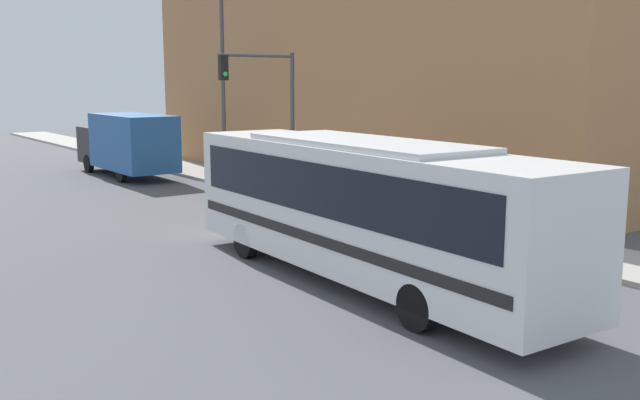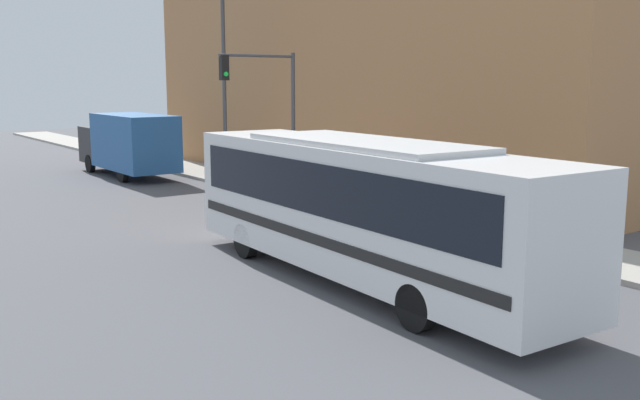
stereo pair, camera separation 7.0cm
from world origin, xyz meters
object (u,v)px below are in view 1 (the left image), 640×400
delivery_truck (127,143)px  street_lamp (217,73)px  traffic_light_pole (268,99)px  parking_meter (337,183)px  pedestrian_near_corner (395,186)px  city_bus (362,202)px  fire_hydrant (499,229)px

delivery_truck → street_lamp: 6.18m
traffic_light_pole → parking_meter: 4.37m
traffic_light_pole → pedestrian_near_corner: (1.58, -5.44, -2.83)m
pedestrian_near_corner → city_bus: bearing=-137.7°
city_bus → traffic_light_pole: size_ratio=2.10×
city_bus → street_lamp: (5.21, 16.53, 3.07)m
fire_hydrant → parking_meter: (0.00, 7.36, 0.44)m
pedestrian_near_corner → fire_hydrant: bearing=-97.3°
fire_hydrant → street_lamp: bearing=90.1°
delivery_truck → fire_hydrant: size_ratio=9.71×
city_bus → pedestrian_near_corner: size_ratio=6.25×
city_bus → pedestrian_near_corner: (5.88, 5.36, -0.79)m
city_bus → street_lamp: 17.60m
fire_hydrant → parking_meter: size_ratio=0.64×
city_bus → delivery_truck: size_ratio=1.52×
parking_meter → street_lamp: 9.67m
delivery_truck → street_lamp: size_ratio=0.93×
city_bus → pedestrian_near_corner: bearing=44.6°
city_bus → parking_meter: (5.24, 7.72, -0.91)m
city_bus → parking_meter: city_bus is taller
delivery_truck → traffic_light_pole: (1.70, -10.24, 2.28)m
street_lamp → traffic_light_pole: bearing=-99.1°
traffic_light_pole → pedestrian_near_corner: traffic_light_pole is taller
delivery_truck → pedestrian_near_corner: size_ratio=4.11×
fire_hydrant → pedestrian_near_corner: size_ratio=0.42×
fire_hydrant → city_bus: bearing=-176.1°
parking_meter → city_bus: bearing=-124.2°
city_bus → traffic_light_pole: 11.80m
street_lamp → fire_hydrant: bearing=-89.9°
parking_meter → street_lamp: bearing=90.2°
fire_hydrant → pedestrian_near_corner: bearing=82.7°
delivery_truck → traffic_light_pole: 10.63m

